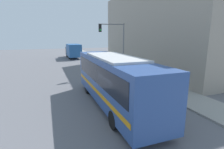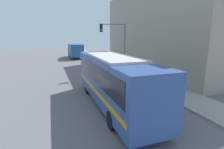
% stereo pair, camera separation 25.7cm
% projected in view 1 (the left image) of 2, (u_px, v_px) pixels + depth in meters
% --- Properties ---
extents(ground_plane, '(120.00, 120.00, 0.00)m').
position_uv_depth(ground_plane, '(120.00, 117.00, 10.19)').
color(ground_plane, slate).
extents(sidewalk, '(2.89, 70.00, 0.12)m').
position_uv_depth(sidewalk, '(107.00, 63.00, 30.50)').
color(sidewalk, gray).
rests_on(sidewalk, ground_plane).
extents(building_facade, '(6.00, 22.30, 10.73)m').
position_uv_depth(building_facade, '(156.00, 30.00, 23.70)').
color(building_facade, '#9E9384').
rests_on(building_facade, ground_plane).
extents(city_bus, '(2.49, 10.37, 3.37)m').
position_uv_depth(city_bus, '(114.00, 78.00, 11.44)').
color(city_bus, '#2D4C8C').
rests_on(city_bus, ground_plane).
extents(delivery_truck, '(2.48, 7.51, 2.95)m').
position_uv_depth(delivery_truck, '(73.00, 50.00, 37.07)').
color(delivery_truck, '#265999').
rests_on(delivery_truck, ground_plane).
extents(fire_hydrant, '(0.24, 0.32, 0.81)m').
position_uv_depth(fire_hydrant, '(165.00, 87.00, 14.31)').
color(fire_hydrant, '#999999').
rests_on(fire_hydrant, sidewalk).
extents(traffic_light_pole, '(3.28, 0.35, 6.00)m').
position_uv_depth(traffic_light_pole, '(116.00, 40.00, 21.11)').
color(traffic_light_pole, slate).
rests_on(traffic_light_pole, sidewalk).
extents(parking_meter, '(0.14, 0.14, 1.27)m').
position_uv_depth(parking_meter, '(128.00, 68.00, 20.55)').
color(parking_meter, slate).
rests_on(parking_meter, sidewalk).
extents(pedestrian_near_corner, '(0.34, 0.34, 1.64)m').
position_uv_depth(pedestrian_near_corner, '(158.00, 76.00, 16.34)').
color(pedestrian_near_corner, '#47382D').
rests_on(pedestrian_near_corner, sidewalk).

